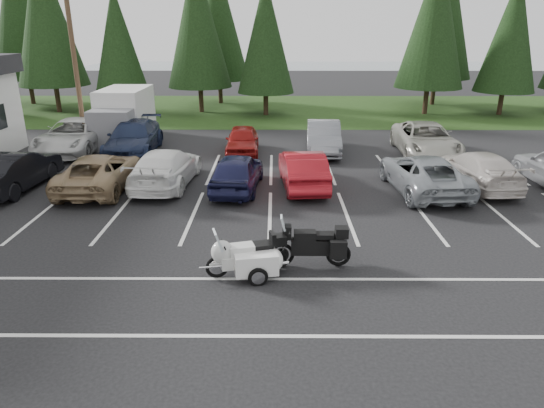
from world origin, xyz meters
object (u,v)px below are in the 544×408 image
at_px(box_truck, 121,117).
at_px(car_near_6, 423,173).
at_px(car_near_1, 15,171).
at_px(car_near_7, 477,169).
at_px(car_far_0, 75,136).
at_px(adventure_motorcycle, 311,241).
at_px(cargo_trailer, 256,264).
at_px(car_near_2, 100,172).
at_px(touring_motorcycle, 247,251).
at_px(car_near_4, 237,172).
at_px(car_near_3, 166,167).
at_px(car_far_2, 242,140).
at_px(car_far_4, 426,140).
at_px(car_far_3, 323,137).
at_px(car_far_1, 134,138).
at_px(utility_pole, 74,57).
at_px(car_near_5, 303,169).

xyz_separation_m(box_truck, car_near_6, (14.58, -8.72, -0.71)).
xyz_separation_m(car_near_1, car_near_7, (18.79, 0.55, -0.07)).
bearing_deg(car_far_0, adventure_motorcycle, -47.25).
height_order(car_near_6, cargo_trailer, car_near_6).
height_order(car_near_2, car_far_0, car_far_0).
xyz_separation_m(touring_motorcycle, adventure_motorcycle, (1.72, 0.48, 0.07)).
distance_m(car_near_4, car_near_7, 9.85).
bearing_deg(car_near_3, car_far_2, -114.07).
height_order(box_truck, car_far_4, box_truck).
height_order(car_far_4, touring_motorcycle, car_far_4).
bearing_deg(box_truck, car_far_3, -11.95).
bearing_deg(adventure_motorcycle, cargo_trailer, -155.72).
height_order(car_far_0, car_far_4, car_far_0).
distance_m(box_truck, car_far_4, 16.63).
distance_m(car_far_1, car_far_4, 14.96).
height_order(touring_motorcycle, cargo_trailer, touring_motorcycle).
relative_size(utility_pole, box_truck, 1.61).
height_order(car_near_2, car_far_4, car_far_4).
distance_m(car_near_7, car_far_3, 8.10).
xyz_separation_m(car_near_3, car_near_4, (2.99, -0.57, -0.01)).
height_order(car_near_4, car_near_5, car_near_5).
relative_size(box_truck, car_near_6, 1.06).
distance_m(box_truck, car_far_1, 3.13).
distance_m(car_near_1, car_far_1, 6.67).
bearing_deg(car_near_1, adventure_motorcycle, 153.62).
height_order(car_near_4, car_far_4, car_far_4).
height_order(car_near_4, car_far_0, car_far_0).
xyz_separation_m(car_near_3, touring_motorcycle, (3.76, -7.71, -0.08)).
relative_size(box_truck, car_far_1, 0.98).
xyz_separation_m(car_far_0, cargo_trailer, (10.02, -13.72, -0.46)).
bearing_deg(touring_motorcycle, adventure_motorcycle, 0.18).
relative_size(car_near_2, car_far_1, 0.91).
height_order(car_near_5, car_near_6, car_near_5).
bearing_deg(car_far_1, car_near_3, -65.24).
xyz_separation_m(car_near_3, car_near_5, (5.64, -0.20, 0.00)).
bearing_deg(car_far_3, utility_pole, 175.36).
xyz_separation_m(car_far_3, touring_motorcycle, (-3.27, -13.34, -0.12)).
xyz_separation_m(car_far_2, cargo_trailer, (1.18, -13.27, -0.32)).
xyz_separation_m(car_near_2, touring_motorcycle, (6.32, -7.20, -0.05)).
height_order(car_near_5, cargo_trailer, car_near_5).
relative_size(car_far_1, car_far_2, 1.40).
xyz_separation_m(car_near_6, cargo_trailer, (-6.41, -7.17, -0.36)).
bearing_deg(box_truck, car_far_4, -10.24).
xyz_separation_m(car_near_1, car_far_3, (13.00, 6.22, 0.01)).
relative_size(utility_pole, car_near_2, 1.73).
xyz_separation_m(car_far_4, touring_motorcycle, (-8.43, -12.75, -0.13)).
relative_size(car_near_3, car_near_7, 1.05).
height_order(utility_pole, car_near_5, utility_pole).
height_order(box_truck, car_far_1, box_truck).
bearing_deg(car_near_4, car_near_6, -176.10).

